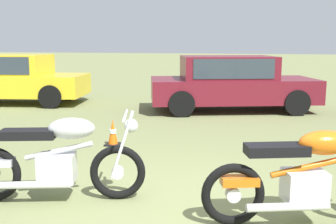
% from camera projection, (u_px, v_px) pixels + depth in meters
% --- Properties ---
extents(ground_plane, '(120.00, 120.00, 0.00)m').
position_uv_depth(ground_plane, '(171.00, 211.00, 4.27)').
color(ground_plane, olive).
extents(motorcycle_silver, '(1.97, 0.91, 1.02)m').
position_uv_depth(motorcycle_silver, '(57.00, 159.00, 4.50)').
color(motorcycle_silver, black).
rests_on(motorcycle_silver, ground).
extents(motorcycle_orange, '(1.94, 0.95, 1.02)m').
position_uv_depth(motorcycle_orange, '(306.00, 177.00, 3.92)').
color(motorcycle_orange, black).
rests_on(motorcycle_orange, ground).
extents(car_yellow, '(4.45, 2.50, 1.43)m').
position_uv_depth(car_yellow, '(11.00, 76.00, 11.68)').
color(car_yellow, gold).
rests_on(car_yellow, ground).
extents(car_burgundy, '(4.58, 3.01, 1.43)m').
position_uv_depth(car_burgundy, '(230.00, 80.00, 10.44)').
color(car_burgundy, maroon).
rests_on(car_burgundy, ground).
extents(traffic_cone, '(0.25, 0.25, 0.46)m').
position_uv_depth(traffic_cone, '(113.00, 134.00, 6.97)').
color(traffic_cone, '#EA590F').
rests_on(traffic_cone, ground).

